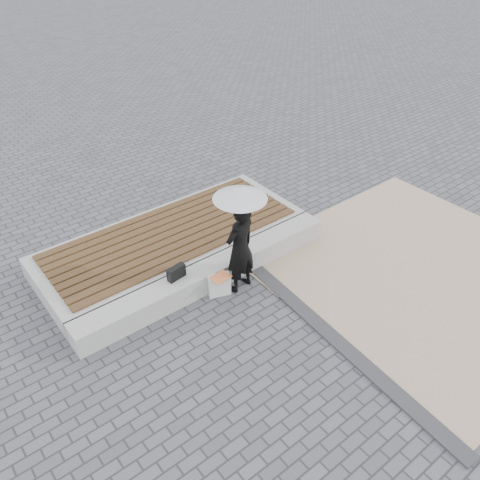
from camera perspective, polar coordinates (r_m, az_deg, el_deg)
name	(u,v)px	position (r m, az deg, el deg)	size (l,w,h in m)	color
ground	(270,336)	(7.78, 3.48, -11.07)	(80.00, 80.00, 0.00)	#4F4F54
terrazzo_zone	(421,271)	(9.51, 20.25, -3.36)	(5.00, 5.00, 0.02)	tan
edging_band	(327,332)	(7.92, 10.07, -10.46)	(0.25, 5.20, 0.04)	#333235
seating_ledge	(210,274)	(8.56, -3.54, -4.00)	(5.00, 0.45, 0.40)	#ADACA7
timber_platform	(173,242)	(9.38, -7.79, -0.28)	(5.00, 2.00, 0.40)	#A1A19C
timber_decking	(172,233)	(9.25, -7.90, 0.82)	(4.60, 1.80, 0.04)	brown
woman	(240,248)	(8.08, 0.00, -0.93)	(0.61, 0.40, 1.68)	black
parasol	(240,193)	(7.50, 0.00, 5.50)	(0.85, 0.85, 1.09)	#A6A6AA
handbag	(176,273)	(8.16, -7.39, -3.76)	(0.32, 0.11, 0.23)	black
canvas_tote	(219,285)	(8.34, -2.44, -5.22)	(0.38, 0.16, 0.40)	silver
magazine	(221,277)	(8.18, -2.27, -4.32)	(0.33, 0.24, 0.01)	red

